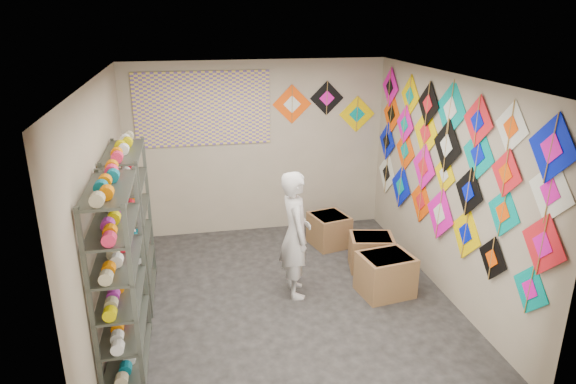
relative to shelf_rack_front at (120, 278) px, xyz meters
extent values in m
plane|color=black|center=(1.78, 0.85, -0.95)|extent=(4.50, 4.50, 0.00)
plane|color=tan|center=(1.78, 3.10, 0.40)|extent=(4.00, 0.00, 4.00)
plane|color=tan|center=(1.78, -1.40, 0.40)|extent=(4.00, 0.00, 4.00)
plane|color=tan|center=(-0.22, 0.85, 0.40)|extent=(0.00, 4.50, 4.50)
plane|color=tan|center=(3.78, 0.85, 0.40)|extent=(0.00, 4.50, 4.50)
plane|color=slate|center=(1.78, 0.85, 1.75)|extent=(4.50, 4.50, 0.00)
cube|color=#4C5147|center=(0.00, 0.00, 0.00)|extent=(0.40, 1.10, 1.90)
cube|color=#4C5147|center=(0.00, 1.30, 0.00)|extent=(0.40, 1.10, 1.90)
cylinder|color=#FF2652|center=(0.00, -0.48, 0.09)|extent=(0.12, 0.10, 0.12)
cylinder|color=#FF7D00|center=(0.00, -0.29, 0.09)|extent=(0.12, 0.10, 0.12)
cylinder|color=#DECC00|center=(0.00, -0.10, 0.09)|extent=(0.12, 0.10, 0.12)
cylinder|color=white|center=(0.00, 0.10, 0.09)|extent=(0.12, 0.10, 0.12)
cylinder|color=red|center=(0.00, 0.29, 0.09)|extent=(0.12, 0.10, 0.12)
cylinder|color=purple|center=(0.00, 0.48, 0.09)|extent=(0.12, 0.10, 0.12)
cylinder|color=#C5B88C|center=(0.00, 0.82, 0.09)|extent=(0.12, 0.10, 0.12)
cylinder|color=#0B6E84|center=(0.00, 1.01, 0.09)|extent=(0.12, 0.10, 0.12)
cylinder|color=#FF2652|center=(0.00, 1.20, 0.09)|extent=(0.12, 0.10, 0.12)
cylinder|color=#FF7D00|center=(0.00, 1.40, 0.09)|extent=(0.12, 0.10, 0.12)
cylinder|color=#DECC00|center=(0.00, 1.59, 0.09)|extent=(0.12, 0.10, 0.12)
cylinder|color=white|center=(0.00, 1.78, 0.09)|extent=(0.12, 0.10, 0.12)
cube|color=#009085|center=(3.77, -0.92, -0.02)|extent=(0.03, 0.52, 0.52)
cube|color=black|center=(3.75, -0.32, 0.00)|extent=(0.01, 0.50, 0.50)
cube|color=#F2C800|center=(3.77, 0.25, 0.03)|extent=(0.03, 0.63, 0.63)
cube|color=#E60DA5|center=(3.75, 0.85, 0.04)|extent=(0.04, 0.68, 0.68)
cube|color=#FF4B04|center=(3.77, 1.42, -0.01)|extent=(0.01, 0.61, 0.61)
cube|color=#0313C5|center=(3.75, 2.06, -0.01)|extent=(0.04, 0.65, 0.65)
cube|color=silver|center=(3.77, 2.65, 0.01)|extent=(0.03, 0.66, 0.66)
cube|color=red|center=(3.75, -1.00, 0.47)|extent=(0.02, 0.60, 0.60)
cube|color=#009085|center=(3.77, -0.36, 0.53)|extent=(0.04, 0.54, 0.54)
cube|color=black|center=(3.75, 0.27, 0.53)|extent=(0.02, 0.57, 0.57)
cube|color=#F2C800|center=(3.77, 0.87, 0.55)|extent=(0.01, 0.51, 0.51)
cube|color=#E60DA5|center=(3.75, 1.40, 0.48)|extent=(0.02, 0.64, 0.64)
cube|color=#FF4B04|center=(3.77, 2.04, 0.54)|extent=(0.02, 0.63, 0.63)
cube|color=#0313C5|center=(3.75, 2.69, 0.52)|extent=(0.02, 0.60, 0.60)
cube|color=silver|center=(3.77, -0.96, 0.95)|extent=(0.02, 0.59, 0.59)
cube|color=red|center=(3.75, -0.34, 0.93)|extent=(0.01, 0.50, 0.50)
cube|color=#009085|center=(3.77, 0.21, 0.97)|extent=(0.02, 0.62, 0.62)
cube|color=black|center=(3.75, 0.85, 0.91)|extent=(0.01, 0.67, 0.67)
cube|color=#F2C800|center=(3.77, 1.46, 0.93)|extent=(0.03, 0.70, 0.70)
cube|color=#E60DA5|center=(3.75, 2.08, 0.91)|extent=(0.02, 0.56, 0.56)
cube|color=#FF4B04|center=(3.77, 2.62, 0.96)|extent=(0.03, 0.63, 0.63)
cube|color=#0313C5|center=(3.75, -0.90, 1.33)|extent=(0.04, 0.63, 0.63)
cube|color=silver|center=(3.77, -0.29, 1.38)|extent=(0.01, 0.53, 0.53)
cube|color=red|center=(3.75, 0.26, 1.32)|extent=(0.01, 0.57, 0.57)
cube|color=#009085|center=(3.77, 0.88, 1.34)|extent=(0.04, 0.71, 0.71)
cube|color=black|center=(3.75, 1.43, 1.31)|extent=(0.02, 0.58, 0.58)
cube|color=#F2C800|center=(3.77, 2.02, 1.32)|extent=(0.01, 0.59, 0.59)
cube|color=#E60DA5|center=(3.75, 2.70, 1.35)|extent=(0.01, 0.59, 0.59)
cube|color=#FF4B04|center=(2.33, 3.09, 1.07)|extent=(0.61, 0.02, 0.61)
cube|color=black|center=(2.88, 3.09, 1.15)|extent=(0.54, 0.02, 0.54)
cube|color=#F2C800|center=(3.38, 3.09, 0.88)|extent=(0.58, 0.02, 0.58)
cube|color=#5F4697|center=(0.98, 3.08, 1.05)|extent=(2.00, 0.01, 1.10)
imported|color=beige|center=(1.94, 0.99, -0.15)|extent=(0.59, 0.39, 1.61)
cube|color=olive|center=(3.04, 0.75, -0.69)|extent=(0.70, 0.61, 0.52)
cube|color=olive|center=(3.11, 1.44, -0.71)|extent=(0.66, 0.58, 0.47)
cube|color=olive|center=(2.74, 2.27, -0.71)|extent=(0.62, 0.65, 0.48)
camera|label=1|loc=(0.73, -4.59, 2.42)|focal=32.00mm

